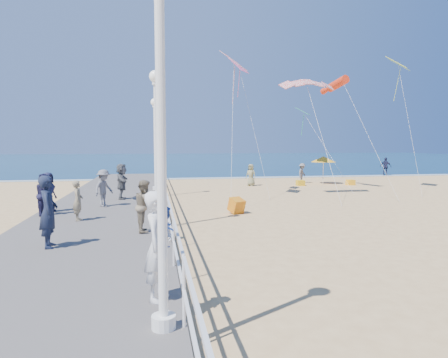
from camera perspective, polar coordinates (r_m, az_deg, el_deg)
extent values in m
plane|color=#D9B071|center=(15.99, 10.18, -6.21)|extent=(160.00, 160.00, 0.00)
cube|color=#0C2F4C|center=(79.95, -6.14, 2.82)|extent=(160.00, 90.00, 0.05)
cube|color=silver|center=(35.76, -1.23, 0.13)|extent=(160.00, 1.20, 0.04)
cube|color=#65605B|center=(15.13, -17.71, -6.24)|extent=(5.00, 44.00, 0.40)
cube|color=white|center=(14.81, -8.40, -1.40)|extent=(0.05, 42.00, 0.06)
cube|color=white|center=(14.87, -8.37, -3.32)|extent=(0.05, 42.00, 0.04)
cylinder|color=white|center=(6.27, -8.61, -19.52)|extent=(0.36, 0.36, 0.20)
cylinder|color=white|center=(5.71, -8.92, 2.45)|extent=(0.14, 0.14, 4.70)
cylinder|color=white|center=(14.94, -9.51, -5.05)|extent=(0.36, 0.36, 0.20)
cylinder|color=white|center=(14.71, -9.64, 4.00)|extent=(0.14, 0.14, 4.70)
sphere|color=white|center=(14.90, -9.79, 14.25)|extent=(0.44, 0.44, 0.44)
cylinder|color=white|center=(23.85, -9.73, -1.28)|extent=(0.36, 0.36, 0.20)
cylinder|color=white|center=(23.71, -9.81, 4.38)|extent=(0.14, 0.14, 4.70)
sphere|color=white|center=(23.83, -9.91, 10.76)|extent=(0.44, 0.44, 0.44)
imported|color=silver|center=(7.06, -9.36, -9.39)|extent=(0.66, 0.80, 1.90)
imported|color=blue|center=(7.15, -8.19, -6.91)|extent=(0.39, 0.44, 0.76)
imported|color=#171D33|center=(11.36, -23.79, -4.29)|extent=(0.54, 0.74, 1.89)
imported|color=#7C6D55|center=(12.52, -11.23, -3.78)|extent=(0.65, 0.81, 1.60)
imported|color=slate|center=(17.97, -16.81, -1.24)|extent=(1.07, 1.19, 1.60)
imported|color=#191B38|center=(17.31, -23.83, -1.72)|extent=(0.75, 0.90, 1.58)
imported|color=#525357|center=(20.07, -14.40, -0.34)|extent=(0.56, 1.63, 1.74)
imported|color=#817459|center=(14.96, -20.16, -2.90)|extent=(0.38, 0.54, 1.42)
imported|color=#191937|center=(16.54, -24.27, -2.03)|extent=(0.73, 0.86, 1.58)
imported|color=#5E5E63|center=(31.93, 11.10, 0.81)|extent=(1.13, 1.14, 1.58)
imported|color=#1B1F3D|center=(41.52, 22.09, 1.64)|extent=(1.02, 1.07, 1.79)
imported|color=#7E7E57|center=(29.48, 3.86, 0.58)|extent=(0.93, 0.90, 1.61)
cube|color=#CA430B|center=(17.78, 1.81, -4.01)|extent=(0.80, 0.88, 0.74)
cylinder|color=white|center=(31.75, 13.98, 0.94)|extent=(0.05, 0.05, 1.80)
cone|color=orange|center=(31.69, 14.02, 2.76)|extent=(1.90, 1.90, 0.45)
cube|color=gold|center=(30.11, 10.86, -0.56)|extent=(0.55, 0.55, 0.40)
cube|color=#FFAD1A|center=(31.48, 17.61, -0.46)|extent=(0.55, 0.55, 0.40)
cylinder|color=red|center=(27.87, 15.94, 12.96)|extent=(1.06, 3.00, 1.15)
cube|color=#E6548C|center=(25.03, 2.12, 15.85)|extent=(1.40, 1.47, 0.81)
cube|color=blue|center=(29.25, 23.59, 14.86)|extent=(1.97, 1.97, 0.85)
cube|color=#25B06C|center=(29.47, 11.19, 9.45)|extent=(1.38, 1.42, 0.54)
cube|color=red|center=(23.00, 1.39, 16.52)|extent=(1.78, 1.89, 0.93)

